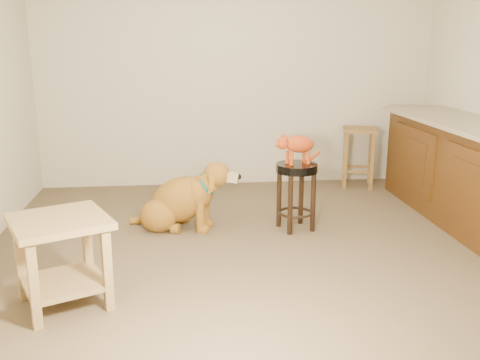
{
  "coord_description": "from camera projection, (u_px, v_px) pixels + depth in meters",
  "views": [
    {
      "loc": [
        -0.64,
        -4.13,
        1.64
      ],
      "look_at": [
        -0.15,
        0.4,
        0.45
      ],
      "focal_mm": 40.0,
      "sensor_mm": 36.0,
      "label": 1
    }
  ],
  "objects": [
    {
      "name": "cabinet_run",
      "position": [
        471.0,
        178.0,
        4.83
      ],
      "size": [
        0.7,
        2.56,
        0.94
      ],
      "color": "#4C2B0D",
      "rests_on": "ground"
    },
    {
      "name": "side_table",
      "position": [
        62.0,
        248.0,
        3.33
      ],
      "size": [
        0.75,
        0.75,
        0.58
      ],
      "rotation": [
        0.0,
        0.0,
        0.43
      ],
      "color": "olive",
      "rests_on": "ground"
    },
    {
      "name": "room_shell",
      "position": [
        265.0,
        36.0,
        4.03
      ],
      "size": [
        4.54,
        4.04,
        2.62
      ],
      "color": "beige",
      "rests_on": "ground"
    },
    {
      "name": "floor",
      "position": [
        263.0,
        244.0,
        4.45
      ],
      "size": [
        4.5,
        4.0,
        0.01
      ],
      "primitive_type": "cube",
      "color": "brown",
      "rests_on": "ground"
    },
    {
      "name": "wood_stool",
      "position": [
        358.0,
        156.0,
        6.14
      ],
      "size": [
        0.45,
        0.45,
        0.68
      ],
      "rotation": [
        0.0,
        0.0,
        -0.27
      ],
      "color": "brown",
      "rests_on": "ground"
    },
    {
      "name": "golden_retriever",
      "position": [
        180.0,
        201.0,
        4.77
      ],
      "size": [
        1.0,
        0.61,
        0.67
      ],
      "rotation": [
        0.0,
        0.0,
        -0.29
      ],
      "color": "brown",
      "rests_on": "ground"
    },
    {
      "name": "tabby_kitten",
      "position": [
        296.0,
        145.0,
        4.62
      ],
      "size": [
        0.45,
        0.27,
        0.31
      ],
      "rotation": [
        0.0,
        0.0,
        0.27
      ],
      "color": "#9D350F",
      "rests_on": "padded_stool"
    },
    {
      "name": "padded_stool",
      "position": [
        296.0,
        183.0,
        4.7
      ],
      "size": [
        0.38,
        0.38,
        0.6
      ],
      "rotation": [
        0.0,
        0.0,
        0.27
      ],
      "color": "black",
      "rests_on": "ground"
    }
  ]
}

